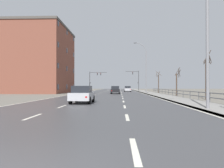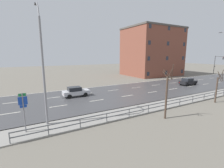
{
  "view_description": "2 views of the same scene",
  "coord_description": "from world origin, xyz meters",
  "px_view_note": "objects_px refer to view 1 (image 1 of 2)",
  "views": [
    {
      "loc": [
        1.98,
        -3.18,
        1.54
      ],
      "look_at": [
        -0.27,
        58.31,
        2.16
      ],
      "focal_mm": 34.63,
      "sensor_mm": 36.0,
      "label": 1
    },
    {
      "loc": [
        22.72,
        9.45,
        6.54
      ],
      "look_at": [
        0.0,
        22.03,
        1.73
      ],
      "focal_mm": 25.16,
      "sensor_mm": 36.0,
      "label": 2
    }
  ],
  "objects_px": {
    "car_mid_centre": "(115,90)",
    "brick_building": "(39,60)",
    "street_lamp_midground": "(145,69)",
    "street_lamp_foreground": "(205,24)",
    "car_near_left": "(82,94)",
    "traffic_signal_right": "(136,78)",
    "traffic_signal_left": "(94,78)",
    "car_near_right": "(128,89)"
  },
  "relations": [
    {
      "from": "street_lamp_midground",
      "to": "street_lamp_foreground",
      "type": "bearing_deg",
      "value": -89.93
    },
    {
      "from": "street_lamp_midground",
      "to": "traffic_signal_left",
      "type": "distance_m",
      "value": 27.68
    },
    {
      "from": "brick_building",
      "to": "street_lamp_midground",
      "type": "bearing_deg",
      "value": -7.44
    },
    {
      "from": "street_lamp_midground",
      "to": "brick_building",
      "type": "bearing_deg",
      "value": 172.56
    },
    {
      "from": "traffic_signal_left",
      "to": "car_mid_centre",
      "type": "bearing_deg",
      "value": -74.06
    },
    {
      "from": "street_lamp_midground",
      "to": "car_near_left",
      "type": "bearing_deg",
      "value": -108.14
    },
    {
      "from": "car_near_right",
      "to": "brick_building",
      "type": "bearing_deg",
      "value": -154.2
    },
    {
      "from": "traffic_signal_left",
      "to": "car_near_left",
      "type": "bearing_deg",
      "value": -84.27
    },
    {
      "from": "car_near_right",
      "to": "brick_building",
      "type": "height_order",
      "value": "brick_building"
    },
    {
      "from": "street_lamp_midground",
      "to": "traffic_signal_right",
      "type": "bearing_deg",
      "value": 90.51
    },
    {
      "from": "street_lamp_midground",
      "to": "car_near_right",
      "type": "distance_m",
      "value": 14.4
    },
    {
      "from": "traffic_signal_right",
      "to": "brick_building",
      "type": "xyz_separation_m",
      "value": [
        -24.07,
        -18.96,
        3.43
      ]
    },
    {
      "from": "brick_building",
      "to": "car_mid_centre",
      "type": "bearing_deg",
      "value": -17.74
    },
    {
      "from": "street_lamp_foreground",
      "to": "brick_building",
      "type": "distance_m",
      "value": 43.04
    },
    {
      "from": "street_lamp_foreground",
      "to": "brick_building",
      "type": "bearing_deg",
      "value": 124.43
    },
    {
      "from": "car_near_left",
      "to": "car_mid_centre",
      "type": "xyz_separation_m",
      "value": [
        2.45,
        24.4,
        0.0
      ]
    },
    {
      "from": "traffic_signal_left",
      "to": "car_near_left",
      "type": "xyz_separation_m",
      "value": [
        5.1,
        -50.85,
        -3.55
      ]
    },
    {
      "from": "traffic_signal_right",
      "to": "car_mid_centre",
      "type": "relative_size",
      "value": 1.58
    },
    {
      "from": "street_lamp_foreground",
      "to": "car_near_right",
      "type": "height_order",
      "value": "street_lamp_foreground"
    },
    {
      "from": "street_lamp_foreground",
      "to": "traffic_signal_left",
      "type": "bearing_deg",
      "value": 103.96
    },
    {
      "from": "traffic_signal_right",
      "to": "traffic_signal_left",
      "type": "relative_size",
      "value": 1.03
    },
    {
      "from": "car_near_right",
      "to": "car_mid_centre",
      "type": "bearing_deg",
      "value": -100.91
    },
    {
      "from": "street_lamp_foreground",
      "to": "car_mid_centre",
      "type": "relative_size",
      "value": 2.76
    },
    {
      "from": "traffic_signal_left",
      "to": "street_lamp_foreground",
      "type": "bearing_deg",
      "value": -76.04
    },
    {
      "from": "car_near_right",
      "to": "car_mid_centre",
      "type": "distance_m",
      "value": 16.12
    },
    {
      "from": "car_near_left",
      "to": "street_lamp_foreground",
      "type": "bearing_deg",
      "value": -30.99
    },
    {
      "from": "street_lamp_foreground",
      "to": "street_lamp_midground",
      "type": "distance_m",
      "value": 32.29
    },
    {
      "from": "traffic_signal_left",
      "to": "brick_building",
      "type": "height_order",
      "value": "brick_building"
    },
    {
      "from": "car_mid_centre",
      "to": "brick_building",
      "type": "relative_size",
      "value": 0.24
    },
    {
      "from": "traffic_signal_left",
      "to": "car_mid_centre",
      "type": "distance_m",
      "value": 27.74
    },
    {
      "from": "car_near_left",
      "to": "brick_building",
      "type": "bearing_deg",
      "value": 117.19
    },
    {
      "from": "car_mid_centre",
      "to": "brick_building",
      "type": "xyz_separation_m",
      "value": [
        -17.9,
        5.73,
        6.78
      ]
    },
    {
      "from": "car_mid_centre",
      "to": "brick_building",
      "type": "distance_m",
      "value": 19.97
    },
    {
      "from": "street_lamp_midground",
      "to": "car_near_right",
      "type": "height_order",
      "value": "street_lamp_midground"
    },
    {
      "from": "traffic_signal_right",
      "to": "brick_building",
      "type": "bearing_deg",
      "value": -141.77
    },
    {
      "from": "car_near_right",
      "to": "brick_building",
      "type": "distance_m",
      "value": 24.24
    },
    {
      "from": "street_lamp_foreground",
      "to": "brick_building",
      "type": "relative_size",
      "value": 0.67
    },
    {
      "from": "traffic_signal_right",
      "to": "traffic_signal_left",
      "type": "bearing_deg",
      "value": 172.65
    },
    {
      "from": "street_lamp_midground",
      "to": "traffic_signal_right",
      "type": "xyz_separation_m",
      "value": [
        -0.2,
        22.13,
        -1.17
      ]
    },
    {
      "from": "street_lamp_foreground",
      "to": "car_near_left",
      "type": "height_order",
      "value": "street_lamp_foreground"
    },
    {
      "from": "car_near_left",
      "to": "car_near_right",
      "type": "height_order",
      "value": "same"
    },
    {
      "from": "street_lamp_midground",
      "to": "car_mid_centre",
      "type": "distance_m",
      "value": 8.22
    }
  ]
}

